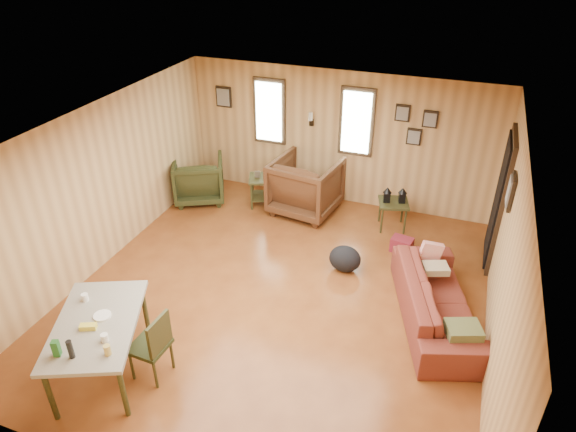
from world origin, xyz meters
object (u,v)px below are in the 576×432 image
at_px(sofa, 438,294).
at_px(end_table, 264,186).
at_px(dining_table, 96,328).
at_px(recliner_brown, 306,184).
at_px(recliner_green, 199,177).
at_px(side_table, 394,201).

xyz_separation_m(sofa, end_table, (-3.28, 2.10, -0.04)).
bearing_deg(dining_table, sofa, 9.20).
xyz_separation_m(sofa, recliner_brown, (-2.50, 2.13, 0.13)).
relative_size(recliner_brown, end_table, 1.64).
bearing_deg(recliner_green, dining_table, 76.77).
distance_m(sofa, recliner_green, 4.86).
xyz_separation_m(recliner_brown, end_table, (-0.78, -0.03, -0.17)).
bearing_deg(side_table, end_table, 179.89).
relative_size(recliner_brown, recliner_green, 1.22).
bearing_deg(end_table, recliner_green, -169.40).
relative_size(sofa, recliner_green, 2.38).
height_order(recliner_brown, side_table, recliner_brown).
bearing_deg(recliner_green, recliner_brown, 160.11).
distance_m(recliner_brown, recliner_green, 2.00).
height_order(side_table, dining_table, dining_table).
distance_m(end_table, side_table, 2.33).
relative_size(sofa, recliner_brown, 1.95).
relative_size(recliner_brown, dining_table, 0.65).
bearing_deg(side_table, recliner_green, -176.43).
bearing_deg(recliner_green, end_table, 163.51).
bearing_deg(sofa, side_table, 5.88).
distance_m(sofa, side_table, 2.31).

